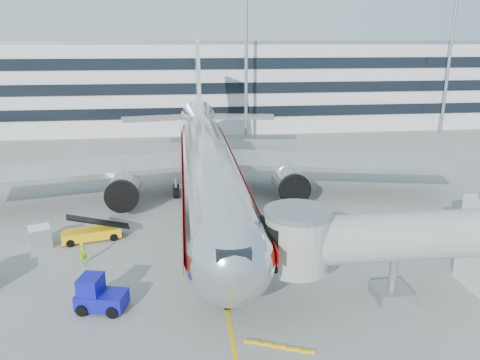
{
  "coord_description": "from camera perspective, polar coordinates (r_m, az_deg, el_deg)",
  "views": [
    {
      "loc": [
        -2.3,
        -32.99,
        15.75
      ],
      "look_at": [
        2.52,
        5.82,
        4.0
      ],
      "focal_mm": 35.0,
      "sensor_mm": 36.0,
      "label": 1
    }
  ],
  "objects": [
    {
      "name": "terminal",
      "position": [
        91.32,
        -5.73,
        11.65
      ],
      "size": [
        150.0,
        24.25,
        15.6
      ],
      "color": "silver",
      "rests_on": "ground"
    },
    {
      "name": "light_mast_centre",
      "position": [
        75.7,
        0.77,
        16.06
      ],
      "size": [
        2.4,
        1.2,
        25.45
      ],
      "color": "gray",
      "rests_on": "ground"
    },
    {
      "name": "light_mast_east",
      "position": [
        87.11,
        24.34,
        14.73
      ],
      "size": [
        2.4,
        1.2,
        25.45
      ],
      "color": "gray",
      "rests_on": "ground"
    },
    {
      "name": "main_jet",
      "position": [
        46.23,
        -4.01,
        2.26
      ],
      "size": [
        50.95,
        48.7,
        16.06
      ],
      "color": "silver",
      "rests_on": "ground"
    },
    {
      "name": "jet_bridge",
      "position": [
        31.23,
        21.35,
        -6.85
      ],
      "size": [
        17.8,
        4.5,
        7.0
      ],
      "color": "silver",
      "rests_on": "ground"
    },
    {
      "name": "lead_in_line",
      "position": [
        45.84,
        -3.78,
        -3.4
      ],
      "size": [
        0.25,
        70.0,
        0.01
      ],
      "primitive_type": "cube",
      "color": "#EDB50C",
      "rests_on": "ground"
    },
    {
      "name": "cargo_container_right",
      "position": [
        40.37,
        -23.19,
        -6.39
      ],
      "size": [
        2.03,
        2.03,
        1.67
      ],
      "color": "#AAACB1",
      "rests_on": "ground"
    },
    {
      "name": "baggage_tug",
      "position": [
        30.31,
        -16.87,
        -13.3
      ],
      "size": [
        3.22,
        2.44,
        2.18
      ],
      "color": "#0E0E9B",
      "rests_on": "ground"
    },
    {
      "name": "ramp_worker",
      "position": [
        36.31,
        -18.56,
        -8.49
      ],
      "size": [
        0.7,
        0.71,
        1.64
      ],
      "primitive_type": "imported",
      "rotation": [
        0.0,
        0.0,
        0.81
      ],
      "color": "#82D816",
      "rests_on": "ground"
    },
    {
      "name": "belt_loader",
      "position": [
        40.25,
        -17.68,
        -6.14
      ],
      "size": [
        4.99,
        2.72,
        2.33
      ],
      "color": "#FFBB0A",
      "rests_on": "ground"
    },
    {
      "name": "ground",
      "position": [
        36.63,
        -2.82,
        -8.77
      ],
      "size": [
        180.0,
        180.0,
        0.0
      ],
      "primitive_type": "plane",
      "color": "gray",
      "rests_on": "ground"
    }
  ]
}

